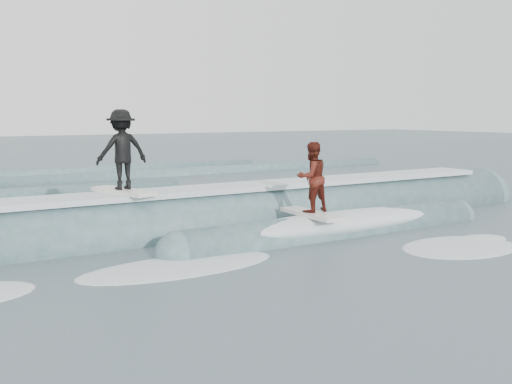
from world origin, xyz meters
TOP-DOWN VIEW (x-y plane):
  - ground at (0.00, 0.00)m, footprint 160.00×160.00m
  - breaking_wave at (0.28, 4.36)m, footprint 22.64×3.89m
  - surfer_black at (-3.22, 4.70)m, footprint 1.28×2.07m
  - surfer_red at (0.90, 2.50)m, footprint 0.88×2.00m
  - whitewater at (1.14, -0.39)m, footprint 16.04×7.78m
  - far_swells at (-0.23, 17.65)m, footprint 37.27×8.65m

SIDE VIEW (x-z plane):
  - ground at x=0.00m, z-range 0.00..0.00m
  - whitewater at x=1.14m, z-range -0.05..0.05m
  - far_swells at x=-0.23m, z-range -0.40..0.40m
  - breaking_wave at x=0.28m, z-range -1.07..1.15m
  - surfer_red at x=0.90m, z-range 0.53..2.39m
  - surfer_black at x=-3.22m, z-range 1.17..3.22m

